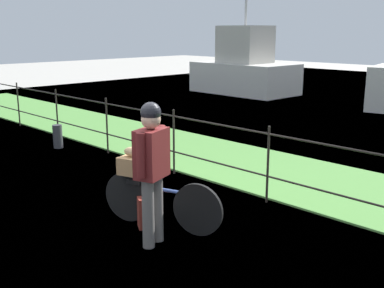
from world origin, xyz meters
The scene contains 10 objects.
ground_plane centered at (0.00, 0.00, 0.00)m, with size 60.00×60.00×0.00m, color #B2ADA3.
grass_strip centered at (0.00, 3.42, 0.01)m, with size 27.00×2.40×0.03m, color #569342.
iron_fence centered at (0.00, 2.12, 0.66)m, with size 18.04×0.04×1.14m.
bicycle_main centered at (0.59, 0.42, 0.35)m, with size 1.61×0.58×0.66m.
wooden_crate centered at (0.24, 0.30, 0.77)m, with size 0.35×0.29×0.22m, color #A87F51.
terrier_dog centered at (0.26, 0.31, 0.96)m, with size 0.32×0.22×0.18m.
cyclist_person centered at (0.89, 0.05, 1.00)m, with size 0.37×0.52×1.68m.
backpack_on_paving centered at (0.49, 0.32, 0.20)m, with size 0.28×0.18×0.40m, color maroon.
mooring_bollard centered at (-4.12, 1.62, 0.25)m, with size 0.20×0.20×0.50m, color #38383D.
moored_boat_near centered at (-7.12, 11.52, 0.95)m, with size 4.07×2.31×4.22m.
Camera 1 is at (4.89, -3.25, 2.45)m, focal length 44.35 mm.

